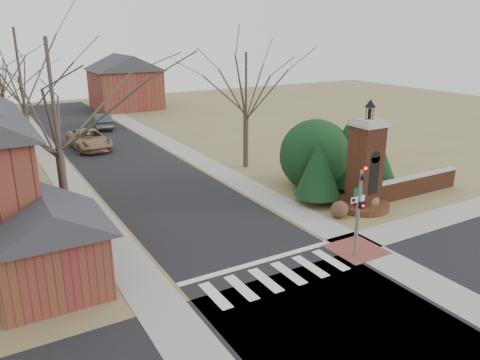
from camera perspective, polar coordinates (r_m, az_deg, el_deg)
ground at (r=20.10m, az=5.87°, el=-12.63°), size 120.00×120.00×0.00m
main_street at (r=38.70m, az=-13.54°, el=2.20°), size 8.00×70.00×0.01m
cross_street at (r=18.16m, az=11.65°, el=-16.61°), size 120.00×8.00×0.01m
crosswalk_zone at (r=20.66m, az=4.54°, el=-11.65°), size 8.00×2.20×0.02m
stop_bar at (r=21.75m, az=2.27°, el=-9.99°), size 8.00×0.35×0.02m
sidewalk_right_main at (r=40.41m, az=-6.49°, el=3.26°), size 2.00×60.00×0.02m
sidewalk_left at (r=37.64m, az=-21.10°, el=1.04°), size 2.00×60.00×0.02m
curb_apron at (r=23.56m, az=14.02°, el=-8.22°), size 2.40×2.40×0.02m
traffic_signal_pole at (r=21.95m, az=14.35°, el=-2.91°), size 0.28×0.41×4.50m
sign_post at (r=23.97m, az=14.12°, el=-2.73°), size 0.90×0.07×2.75m
brick_gate_monument at (r=28.21m, az=14.94°, el=0.80°), size 3.20×3.20×6.47m
brick_garden_wall at (r=31.89m, az=20.48°, el=-0.60°), size 7.50×0.50×1.30m
garage_left at (r=20.09m, az=-22.43°, el=-6.84°), size 4.80×4.80×4.29m
house_distant_right at (r=64.86m, az=-13.86°, el=11.69°), size 8.80×8.80×7.30m
evergreen_near at (r=28.41m, az=9.55°, el=1.57°), size 2.80×2.80×4.10m
evergreen_mid at (r=31.31m, az=12.86°, el=3.48°), size 3.40×3.40×4.70m
evergreen_far at (r=32.19m, az=16.60°, el=2.27°), size 2.40×2.40×3.30m
evergreen_mass at (r=31.34m, az=9.21°, el=3.33°), size 4.80×4.80×4.80m
bare_tree_0 at (r=23.25m, az=-22.02°, el=10.51°), size 8.05×8.05×11.15m
bare_tree_1 at (r=36.08m, az=-25.43°, el=12.86°), size 8.40×8.40×11.64m
bare_tree_3 at (r=34.98m, az=0.74°, el=12.22°), size 7.00×7.00×9.70m
pickup_truck at (r=43.67m, az=-17.93°, el=4.74°), size 3.07×6.23×1.70m
distant_car at (r=52.34m, az=-16.57°, el=6.93°), size 2.20×5.15×1.65m
dry_shrub_left at (r=26.97m, az=12.03°, el=-3.53°), size 0.99×0.99×0.99m
dry_shrub_right at (r=28.68m, az=15.65°, el=-2.50°), size 0.99×0.99×0.99m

